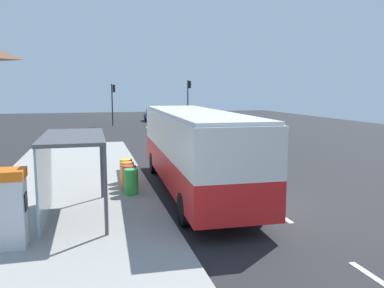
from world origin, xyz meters
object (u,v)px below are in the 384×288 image
at_px(traffic_light_far_side, 113,98).
at_px(ticket_machine, 13,207).
at_px(recycling_bin_green, 131,182).
at_px(recycling_bin_orange, 128,174).
at_px(white_van, 173,117).
at_px(sedan_far, 165,119).
at_px(recycling_bin_red, 129,178).
at_px(recycling_bin_yellow, 126,170).
at_px(bus, 193,146).
at_px(sedan_near, 154,115).
at_px(bus_shelter, 63,155).
at_px(traffic_light_near_side, 189,95).

bearing_deg(traffic_light_far_side, ticket_machine, -97.15).
relative_size(recycling_bin_green, recycling_bin_orange, 1.00).
height_order(white_van, sedan_far, white_van).
xyz_separation_m(recycling_bin_orange, traffic_light_far_side, (1.10, 29.44, 2.48)).
height_order(ticket_machine, recycling_bin_green, ticket_machine).
bearing_deg(recycling_bin_red, ticket_machine, -124.00).
bearing_deg(recycling_bin_yellow, sedan_far, 76.04).
bearing_deg(recycling_bin_orange, white_van, 73.74).
relative_size(bus, white_van, 2.11).
bearing_deg(sedan_near, recycling_bin_green, -100.27).
xyz_separation_m(white_van, recycling_bin_green, (-6.40, -23.34, -0.69)).
height_order(traffic_light_far_side, bus_shelter, traffic_light_far_side).
xyz_separation_m(recycling_bin_yellow, traffic_light_far_side, (1.10, 28.74, 2.48)).
bearing_deg(traffic_light_far_side, white_van, -54.78).
bearing_deg(ticket_machine, sedan_far, 73.20).
height_order(white_van, traffic_light_far_side, traffic_light_far_side).
bearing_deg(sedan_far, recycling_bin_green, -102.96).
bearing_deg(sedan_far, recycling_bin_yellow, -103.96).
bearing_deg(traffic_light_far_side, recycling_bin_yellow, -92.20).
xyz_separation_m(white_van, recycling_bin_orange, (-6.40, -21.94, -0.69)).
bearing_deg(recycling_bin_orange, recycling_bin_red, -90.00).
height_order(recycling_bin_red, recycling_bin_orange, same).
distance_m(recycling_bin_green, traffic_light_far_side, 30.96).
bearing_deg(recycling_bin_green, white_van, 74.66).
bearing_deg(recycling_bin_orange, bus_shelter, -122.56).
bearing_deg(bus_shelter, traffic_light_far_side, 84.25).
xyz_separation_m(ticket_machine, recycling_bin_yellow, (3.29, 6.28, -0.52)).
distance_m(ticket_machine, recycling_bin_green, 5.34).
relative_size(sedan_near, recycling_bin_red, 4.72).
bearing_deg(recycling_bin_orange, traffic_light_far_side, 87.85).
bearing_deg(traffic_light_near_side, recycling_bin_green, -107.89).
distance_m(white_van, traffic_light_near_side, 7.75).
relative_size(recycling_bin_green, recycling_bin_red, 1.00).
height_order(ticket_machine, bus_shelter, bus_shelter).
distance_m(white_van, sedan_far, 4.95).
xyz_separation_m(bus, sedan_near, (4.01, 35.51, -1.05)).
relative_size(sedan_near, traffic_light_near_side, 0.87).
height_order(bus, traffic_light_far_side, traffic_light_far_side).
height_order(sedan_near, recycling_bin_red, sedan_near).
height_order(ticket_machine, recycling_bin_red, ticket_machine).
relative_size(recycling_bin_red, bus_shelter, 0.24).
relative_size(traffic_light_near_side, bus_shelter, 1.29).
xyz_separation_m(white_van, ticket_machine, (-9.69, -27.51, -0.17)).
bearing_deg(recycling_bin_green, ticket_machine, -128.22).
xyz_separation_m(recycling_bin_green, recycling_bin_yellow, (0.00, 2.10, 0.00)).
bearing_deg(recycling_bin_yellow, recycling_bin_red, -90.00).
xyz_separation_m(white_van, sedan_far, (0.10, 4.91, -0.55)).
distance_m(recycling_bin_red, recycling_bin_yellow, 1.40).
relative_size(ticket_machine, bus_shelter, 0.48).
xyz_separation_m(sedan_near, sedan_far, (-0.00, -7.65, 0.00)).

